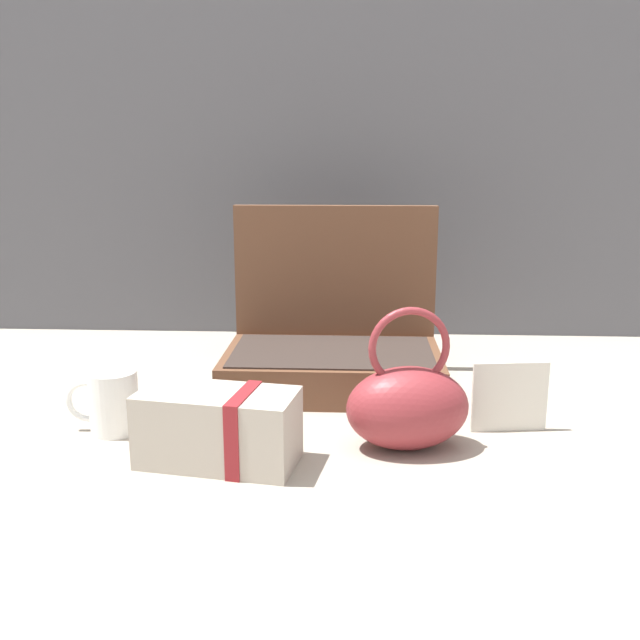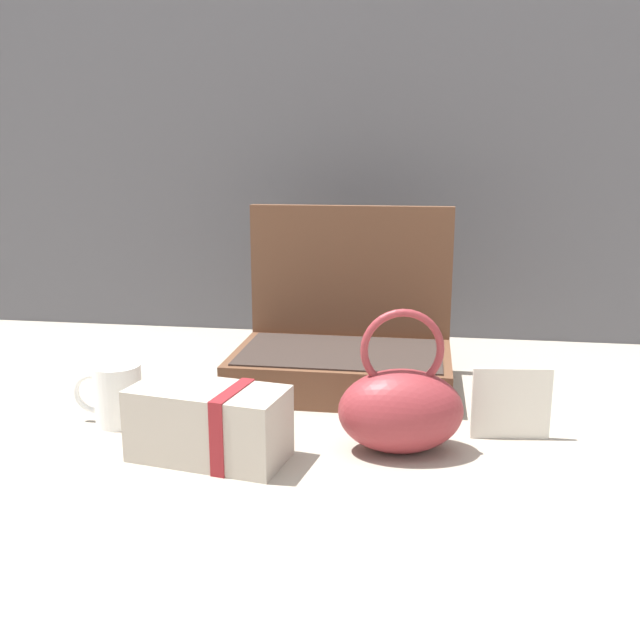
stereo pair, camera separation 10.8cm
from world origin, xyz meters
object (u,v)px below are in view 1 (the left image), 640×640
open_suitcase (333,343)px  cream_toiletry_bag (220,428)px  coffee_mug (112,402)px  info_card_left (510,397)px  teal_pouch_handbag (408,405)px

open_suitcase → cream_toiletry_bag: open_suitcase is taller
cream_toiletry_bag → coffee_mug: size_ratio=2.04×
coffee_mug → info_card_left: info_card_left is taller
open_suitcase → cream_toiletry_bag: size_ratio=1.70×
teal_pouch_handbag → info_card_left: size_ratio=1.79×
cream_toiletry_bag → info_card_left: 0.44m
open_suitcase → coffee_mug: bearing=-142.0°
teal_pouch_handbag → cream_toiletry_bag: 0.27m
cream_toiletry_bag → info_card_left: size_ratio=1.95×
cream_toiletry_bag → coffee_mug: cream_toiletry_bag is taller
teal_pouch_handbag → cream_toiletry_bag: bearing=-166.1°
teal_pouch_handbag → cream_toiletry_bag: teal_pouch_handbag is taller
info_card_left → teal_pouch_handbag: bearing=-163.2°
open_suitcase → cream_toiletry_bag: (-0.14, -0.36, -0.02)m
open_suitcase → coffee_mug: size_ratio=3.47×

